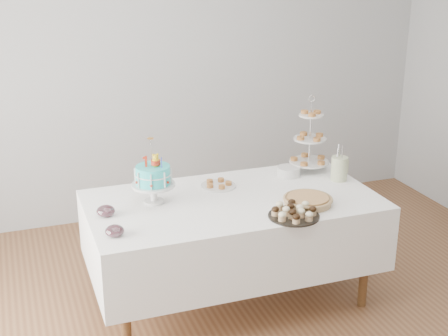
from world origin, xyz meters
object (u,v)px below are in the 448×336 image
object	(u,v)px
birthday_cake	(154,186)
pie	(308,200)
utensil_pitcher	(339,168)
cupcake_tray	(294,211)
tiered_stand	(310,139)
pastry_plate	(218,185)
table	(233,230)
jam_bowl_b	(106,211)
jam_bowl_a	(115,231)
plate_stack	(289,171)

from	to	relation	value
birthday_cake	pie	world-z (taller)	birthday_cake
utensil_pitcher	cupcake_tray	bearing A→B (deg)	-127.63
birthday_cake	tiered_stand	distance (m)	1.27
tiered_stand	pastry_plate	bearing A→B (deg)	-172.55
table	jam_bowl_b	distance (m)	0.88
cupcake_tray	jam_bowl_a	distance (m)	1.10
cupcake_tray	jam_bowl_a	world-z (taller)	cupcake_tray
cupcake_tray	plate_stack	bearing A→B (deg)	67.18
jam_bowl_b	utensil_pitcher	size ratio (longest dim) A/B	0.44
table	pie	bearing A→B (deg)	-30.29
pastry_plate	birthday_cake	bearing A→B (deg)	-165.36
cupcake_tray	pastry_plate	distance (m)	0.70
tiered_stand	jam_bowl_a	distance (m)	1.71
table	utensil_pitcher	size ratio (longest dim) A/B	7.27
jam_bowl_a	cupcake_tray	bearing A→B (deg)	-5.62
jam_bowl_b	jam_bowl_a	bearing A→B (deg)	-90.00
cupcake_tray	pastry_plate	xyz separation A→B (m)	(-0.27, 0.64, -0.02)
birthday_cake	jam_bowl_a	world-z (taller)	birthday_cake
plate_stack	pie	bearing A→B (deg)	-102.05
cupcake_tray	birthday_cake	bearing A→B (deg)	145.91
pie	tiered_stand	bearing A→B (deg)	62.38
tiered_stand	plate_stack	xyz separation A→B (m)	(-0.20, -0.06, -0.21)
table	pastry_plate	distance (m)	0.34
pie	plate_stack	distance (m)	0.54
pastry_plate	jam_bowl_a	world-z (taller)	jam_bowl_a
tiered_stand	jam_bowl_a	size ratio (longest dim) A/B	5.18
pie	jam_bowl_a	world-z (taller)	jam_bowl_a
table	birthday_cake	distance (m)	0.62
birthday_cake	plate_stack	size ratio (longest dim) A/B	2.56
cupcake_tray	plate_stack	size ratio (longest dim) A/B	1.90
birthday_cake	pie	distance (m)	1.01
birthday_cake	cupcake_tray	xyz separation A→B (m)	(0.76, -0.52, -0.08)
pie	jam_bowl_b	bearing A→B (deg)	168.47
pastry_plate	pie	bearing A→B (deg)	-47.91
pastry_plate	utensil_pitcher	bearing A→B (deg)	-11.08
pie	tiered_stand	size ratio (longest dim) A/B	0.57
jam_bowl_a	table	bearing A→B (deg)	19.18
plate_stack	pastry_plate	xyz separation A→B (m)	(-0.56, -0.03, -0.02)
table	tiered_stand	world-z (taller)	tiered_stand
birthday_cake	plate_stack	xyz separation A→B (m)	(1.05, 0.16, -0.09)
tiered_stand	utensil_pitcher	distance (m)	0.32
cupcake_tray	jam_bowl_b	world-z (taller)	cupcake_tray
birthday_cake	plate_stack	bearing A→B (deg)	28.81
jam_bowl_a	utensil_pitcher	distance (m)	1.72
table	cupcake_tray	xyz separation A→B (m)	(0.25, -0.40, 0.26)
cupcake_tray	jam_bowl_a	xyz separation A→B (m)	(-1.09, 0.11, -0.00)
birthday_cake	tiered_stand	xyz separation A→B (m)	(1.24, 0.23, 0.12)
pie	plate_stack	bearing A→B (deg)	77.95
plate_stack	cupcake_tray	bearing A→B (deg)	-112.82
jam_bowl_a	pastry_plate	bearing A→B (deg)	33.04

